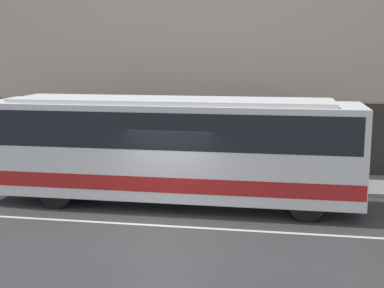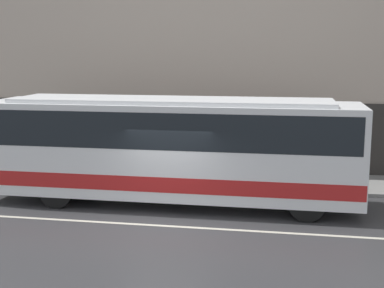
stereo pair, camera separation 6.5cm
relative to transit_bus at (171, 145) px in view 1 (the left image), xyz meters
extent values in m
plane|color=#38383A|center=(0.21, -2.25, -1.85)|extent=(60.00, 60.00, 0.00)
cube|color=gray|center=(0.21, 3.18, -1.79)|extent=(60.00, 2.87, 0.12)
cube|color=#2D2B28|center=(0.21, 4.60, -0.45)|extent=(60.00, 0.06, 2.80)
cube|color=beige|center=(0.21, -2.25, -1.85)|extent=(54.00, 0.14, 0.01)
cube|color=white|center=(-0.01, 0.00, -0.09)|extent=(11.45, 2.60, 2.82)
cube|color=#B21E1E|center=(-0.01, 0.00, -0.95)|extent=(11.39, 2.62, 0.45)
cube|color=black|center=(-0.01, 0.00, 0.60)|extent=(11.11, 2.62, 1.07)
cube|color=orange|center=(5.67, 0.00, 1.13)|extent=(0.12, 1.95, 0.28)
cube|color=white|center=(-0.01, 0.00, 1.38)|extent=(9.73, 2.21, 0.12)
cylinder|color=black|center=(4.12, -1.14, -1.34)|extent=(1.03, 0.28, 1.03)
cylinder|color=black|center=(4.12, 1.14, -1.34)|extent=(1.03, 0.28, 1.03)
cylinder|color=black|center=(-3.33, -1.14, -1.34)|extent=(1.03, 0.28, 1.03)
cylinder|color=black|center=(-3.33, 1.14, -1.34)|extent=(1.03, 0.28, 1.03)
camera|label=1|loc=(3.45, -15.89, 2.85)|focal=50.00mm
camera|label=2|loc=(3.52, -15.88, 2.85)|focal=50.00mm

